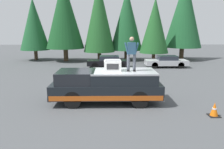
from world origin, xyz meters
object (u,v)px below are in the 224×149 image
pickup_truck (106,86)px  parked_car_silver (166,61)px  person_on_truck_bed (131,53)px  traffic_cone (214,110)px  compressor_unit (113,65)px  parked_car_black (108,62)px

pickup_truck → parked_car_silver: bearing=-29.0°
person_on_truck_bed → traffic_cone: person_on_truck_bed is taller
compressor_unit → traffic_cone: compressor_unit is taller
parked_car_black → traffic_cone: parked_car_black is taller
pickup_truck → traffic_cone: bearing=-112.7°
traffic_cone → person_on_truck_bed: bearing=61.4°
compressor_unit → parked_car_black: compressor_unit is taller
parked_car_silver → parked_car_black: (-0.02, 5.76, 0.00)m
traffic_cone → parked_car_silver: bearing=-5.4°
compressor_unit → parked_car_black: 10.66m
pickup_truck → compressor_unit: compressor_unit is taller
pickup_truck → parked_car_black: (10.56, -0.11, -0.29)m
parked_car_black → traffic_cone: bearing=-160.0°
pickup_truck → parked_car_silver: (10.58, -5.87, -0.29)m
person_on_truck_bed → parked_car_black: person_on_truck_bed is taller
compressor_unit → person_on_truck_bed: person_on_truck_bed is taller
parked_car_silver → traffic_cone: 12.59m
compressor_unit → parked_car_silver: (10.58, -5.56, -1.35)m
pickup_truck → person_on_truck_bed: bearing=-93.9°
pickup_truck → compressor_unit: size_ratio=6.60×
compressor_unit → person_on_truck_bed: (-0.08, -0.93, 0.62)m
person_on_truck_bed → parked_car_silver: size_ratio=0.41×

